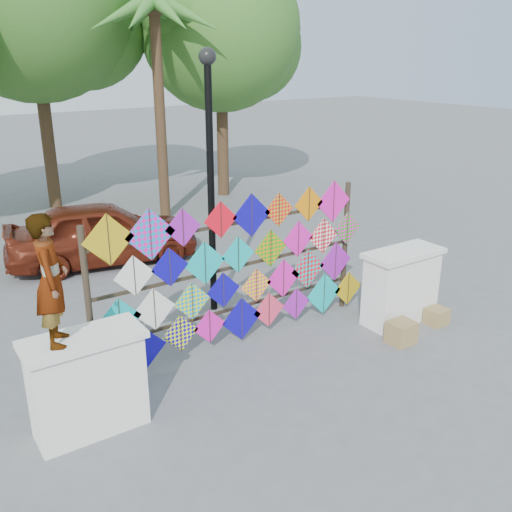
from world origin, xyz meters
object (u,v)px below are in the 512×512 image
Objects in this scene: kite_rack at (242,269)px; vendor_woman at (51,280)px; sedan at (103,232)px; lamppost at (210,161)px.

vendor_woman is (-3.05, -0.93, 0.82)m from kite_rack.
sedan is (2.49, 5.65, -1.35)m from vendor_woman.
lamppost is at bearing -36.63° from vendor_woman.
kite_rack is 3.24× the size of vendor_woman.
sedan is at bearing 102.70° from lamppost.
vendor_woman reaches higher than kite_rack.
lamppost is at bearing -156.42° from sedan.
sedan is at bearing -4.34° from vendor_woman.
vendor_woman is 0.37× the size of sedan.
kite_rack is at bearing -53.70° from vendor_woman.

